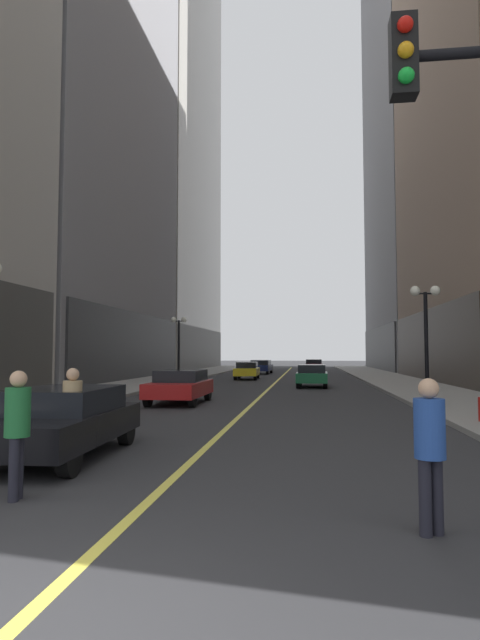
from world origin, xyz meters
TOP-DOWN VIEW (x-y plane):
  - ground_plane at (0.00, 35.00)m, footprint 200.00×200.00m
  - sidewalk_left at (-8.25, 35.00)m, footprint 4.50×78.00m
  - sidewalk_right at (8.25, 35.00)m, footprint 4.50×78.00m
  - lane_centre_stripe at (0.00, 35.00)m, footprint 0.16×70.00m
  - building_left_far at (-18.22, 60.00)m, footprint 15.63×26.00m
  - building_right_far at (17.02, 60.00)m, footprint 13.21×26.00m
  - car_black at (-2.58, 6.61)m, footprint 2.09×4.39m
  - car_red at (-2.88, 17.42)m, footprint 1.95×4.24m
  - car_green at (2.43, 28.19)m, footprint 1.87×4.12m
  - car_yellow at (-2.40, 36.68)m, footprint 1.81×4.10m
  - car_navy at (-2.30, 47.60)m, footprint 2.13×4.50m
  - car_maroon at (2.86, 54.16)m, footprint 1.90×4.81m
  - pedestrian_in_tan_trench at (-2.04, 5.91)m, footprint 0.34×0.34m
  - pedestrian_in_blue_hoodie at (3.48, 3.05)m, footprint 0.46×0.46m
  - pedestrian_in_green_parka at (-1.82, 3.76)m, footprint 0.39×0.39m
  - street_lamp_left_far at (-6.40, 31.22)m, footprint 1.06×0.36m
  - street_lamp_right_mid at (6.40, 16.43)m, footprint 1.06×0.36m

SIDE VIEW (x-z plane):
  - ground_plane at x=0.00m, z-range 0.00..0.00m
  - lane_centre_stripe at x=0.00m, z-range 0.00..0.01m
  - sidewalk_left at x=-8.25m, z-range 0.00..0.15m
  - sidewalk_right at x=8.25m, z-range 0.00..0.15m
  - car_yellow at x=-2.40m, z-range 0.06..1.38m
  - car_green at x=2.43m, z-range 0.06..1.38m
  - car_red at x=-2.88m, z-range 0.06..1.38m
  - car_black at x=-2.58m, z-range 0.06..1.38m
  - car_navy at x=-2.30m, z-range 0.06..1.38m
  - car_maroon at x=2.86m, z-range 0.06..1.38m
  - pedestrian_in_blue_hoodie at x=3.48m, z-range 0.14..1.86m
  - pedestrian_in_tan_trench at x=-2.04m, z-range 0.15..1.88m
  - pedestrian_in_green_parka at x=-1.82m, z-range 0.15..1.91m
  - street_lamp_left_far at x=-6.40m, z-range 1.04..5.47m
  - street_lamp_right_mid at x=6.40m, z-range 1.04..5.47m
  - building_left_far at x=-18.22m, z-range -0.07..65.79m
  - building_right_far at x=17.02m, z-range -0.09..84.12m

